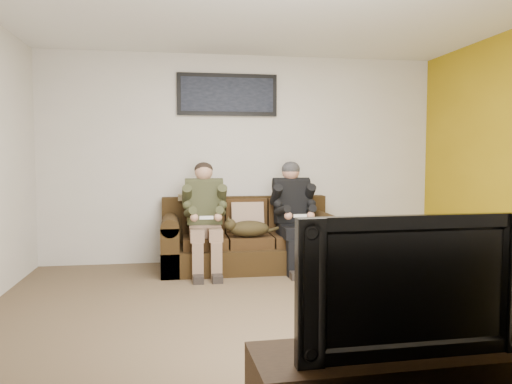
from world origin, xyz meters
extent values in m
plane|color=brown|center=(0.00, 0.00, 0.00)|extent=(5.00, 5.00, 0.00)
plane|color=beige|center=(0.00, 2.25, 1.30)|extent=(5.00, 0.00, 5.00)
plane|color=beige|center=(0.00, -2.25, 1.30)|extent=(5.00, 0.00, 5.00)
cube|color=black|center=(0.01, 1.75, 0.14)|extent=(2.04, 0.88, 0.28)
cube|color=black|center=(0.01, 2.10, 0.56)|extent=(2.04, 0.19, 0.56)
cube|color=black|center=(-0.91, 1.75, 0.28)|extent=(0.20, 0.88, 0.56)
cube|color=black|center=(0.92, 1.75, 0.28)|extent=(0.20, 0.88, 0.56)
cylinder|color=black|center=(-0.91, 1.75, 0.56)|extent=(0.20, 0.88, 0.20)
cylinder|color=black|center=(0.92, 1.75, 0.56)|extent=(0.20, 0.88, 0.20)
cube|color=#372410|center=(-0.52, 1.70, 0.34)|extent=(0.50, 0.56, 0.13)
cube|color=#372410|center=(-0.52, 1.97, 0.61)|extent=(0.50, 0.13, 0.41)
cube|color=#372410|center=(0.01, 1.70, 0.34)|extent=(0.50, 0.56, 0.13)
cube|color=#372410|center=(0.01, 1.97, 0.61)|extent=(0.50, 0.13, 0.41)
cube|color=#372410|center=(0.53, 1.70, 0.34)|extent=(0.50, 0.56, 0.13)
cube|color=#372410|center=(0.53, 1.97, 0.61)|extent=(0.50, 0.13, 0.41)
cube|color=tan|center=(0.01, 1.86, 0.59)|extent=(0.39, 0.19, 0.39)
cube|color=tan|center=(-0.61, 2.08, 0.83)|extent=(0.42, 0.20, 0.07)
cube|color=#886B55|center=(-0.52, 1.68, 0.48)|extent=(0.36, 0.30, 0.14)
cube|color=#373A22|center=(-0.52, 1.78, 0.78)|extent=(0.40, 0.30, 0.53)
cylinder|color=#373A22|center=(-0.52, 1.80, 0.99)|extent=(0.44, 0.18, 0.18)
sphere|color=tan|center=(-0.52, 1.82, 1.15)|extent=(0.21, 0.21, 0.21)
cube|color=#886B55|center=(-0.62, 1.48, 0.47)|extent=(0.15, 0.42, 0.13)
cube|color=#886B55|center=(-0.42, 1.48, 0.47)|extent=(0.15, 0.42, 0.13)
cube|color=#886B55|center=(-0.62, 1.28, 0.20)|extent=(0.12, 0.13, 0.41)
cube|color=#886B55|center=(-0.42, 1.28, 0.20)|extent=(0.12, 0.13, 0.41)
cube|color=black|center=(-0.62, 1.20, 0.04)|extent=(0.11, 0.26, 0.08)
cube|color=black|center=(-0.42, 1.20, 0.04)|extent=(0.11, 0.26, 0.08)
cylinder|color=#373A22|center=(-0.72, 1.71, 0.88)|extent=(0.11, 0.30, 0.28)
cylinder|color=#373A22|center=(-0.32, 1.71, 0.88)|extent=(0.11, 0.30, 0.28)
cylinder|color=#373A22|center=(-0.69, 1.49, 0.72)|extent=(0.14, 0.32, 0.15)
cylinder|color=#373A22|center=(-0.35, 1.49, 0.72)|extent=(0.14, 0.32, 0.15)
sphere|color=tan|center=(-0.65, 1.37, 0.67)|extent=(0.09, 0.09, 0.09)
sphere|color=tan|center=(-0.39, 1.37, 0.67)|extent=(0.09, 0.09, 0.09)
cube|color=white|center=(-0.52, 1.35, 0.67)|extent=(0.15, 0.04, 0.03)
ellipsoid|color=black|center=(-0.52, 1.83, 1.18)|extent=(0.22, 0.22, 0.17)
cube|color=black|center=(0.53, 1.68, 0.48)|extent=(0.36, 0.30, 0.14)
cube|color=black|center=(0.53, 1.78, 0.78)|extent=(0.40, 0.30, 0.53)
cylinder|color=black|center=(0.53, 1.80, 0.99)|extent=(0.44, 0.18, 0.18)
sphere|color=tan|center=(0.53, 1.82, 1.15)|extent=(0.21, 0.21, 0.21)
cube|color=black|center=(0.43, 1.48, 0.47)|extent=(0.15, 0.42, 0.13)
cube|color=black|center=(0.63, 1.48, 0.47)|extent=(0.15, 0.42, 0.13)
cube|color=black|center=(0.43, 1.28, 0.20)|extent=(0.12, 0.13, 0.41)
cube|color=black|center=(0.63, 1.28, 0.20)|extent=(0.12, 0.13, 0.41)
cube|color=black|center=(0.43, 1.20, 0.04)|extent=(0.11, 0.26, 0.08)
cube|color=black|center=(0.63, 1.20, 0.04)|extent=(0.11, 0.26, 0.08)
cylinder|color=black|center=(0.33, 1.71, 0.88)|extent=(0.11, 0.30, 0.28)
cylinder|color=black|center=(0.73, 1.71, 0.88)|extent=(0.11, 0.30, 0.28)
cylinder|color=black|center=(0.36, 1.49, 0.72)|extent=(0.14, 0.32, 0.15)
cylinder|color=black|center=(0.70, 1.49, 0.72)|extent=(0.14, 0.32, 0.15)
sphere|color=tan|center=(0.40, 1.37, 0.67)|extent=(0.09, 0.09, 0.09)
sphere|color=tan|center=(0.66, 1.37, 0.67)|extent=(0.09, 0.09, 0.09)
cube|color=white|center=(0.53, 1.35, 0.67)|extent=(0.15, 0.04, 0.03)
ellipsoid|color=black|center=(0.53, 1.82, 1.18)|extent=(0.22, 0.22, 0.19)
ellipsoid|color=#43371A|center=(-0.02, 1.56, 0.50)|extent=(0.47, 0.26, 0.19)
sphere|color=#43371A|center=(-0.24, 1.53, 0.56)|extent=(0.14, 0.14, 0.14)
cone|color=#43371A|center=(-0.26, 1.50, 0.63)|extent=(0.04, 0.04, 0.04)
cone|color=#43371A|center=(-0.26, 1.57, 0.63)|extent=(0.04, 0.04, 0.04)
cylinder|color=#43371A|center=(0.22, 1.61, 0.47)|extent=(0.26, 0.13, 0.08)
cube|color=black|center=(-0.19, 2.22, 2.10)|extent=(1.25, 0.04, 0.52)
cube|color=black|center=(-0.19, 2.19, 2.10)|extent=(1.15, 0.01, 0.42)
imported|color=black|center=(0.19, -1.95, 0.76)|extent=(1.10, 0.18, 0.63)
camera|label=1|loc=(-0.83, -4.05, 1.32)|focal=35.00mm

